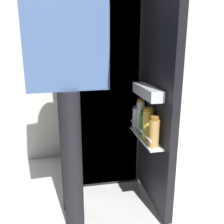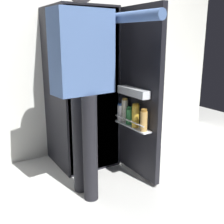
% 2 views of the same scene
% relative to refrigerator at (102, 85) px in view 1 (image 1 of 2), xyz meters
% --- Properties ---
extents(ground_plane, '(6.14, 6.14, 0.00)m').
position_rel_refrigerator_xyz_m(ground_plane, '(-0.03, -0.51, -0.80)').
color(ground_plane, silver).
extents(kitchen_wall, '(4.40, 0.10, 2.46)m').
position_rel_refrigerator_xyz_m(kitchen_wall, '(-0.03, 0.41, 0.43)').
color(kitchen_wall, silver).
rests_on(kitchen_wall, ground_plane).
extents(refrigerator, '(0.63, 1.20, 1.60)m').
position_rel_refrigerator_xyz_m(refrigerator, '(0.00, 0.00, 0.00)').
color(refrigerator, black).
rests_on(refrigerator, ground_plane).
extents(person, '(0.62, 0.77, 1.78)m').
position_rel_refrigerator_xyz_m(person, '(-0.29, -0.59, 0.29)').
color(person, black).
rests_on(person, ground_plane).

